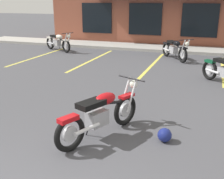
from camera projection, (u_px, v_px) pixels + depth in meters
name	position (u px, v px, depth m)	size (l,w,h in m)	color
ground_plane	(111.00, 107.00, 6.76)	(80.00, 80.00, 0.00)	#47474C
sidewalk_kerb	(167.00, 49.00, 14.39)	(22.00, 1.80, 0.14)	#A8A59E
brick_storefront_building	(178.00, 13.00, 17.05)	(14.42, 5.92, 3.45)	brown
painted_stall_lines	(153.00, 64.00, 11.18)	(10.65, 4.80, 0.01)	#DBCC4C
motorcycle_foreground_classic	(101.00, 113.00, 5.17)	(1.12, 1.99, 0.98)	black
motorcycle_red_sportbike	(58.00, 42.00, 13.97)	(1.94, 1.22, 0.98)	black
motorcycle_silver_naked	(175.00, 49.00, 11.96)	(1.46, 1.80, 0.98)	black
helmet_on_pavement	(165.00, 135.00, 5.07)	(0.26, 0.26, 0.26)	navy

